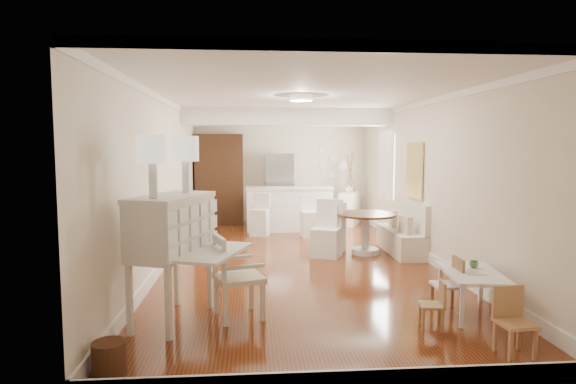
{
  "coord_description": "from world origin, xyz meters",
  "views": [
    {
      "loc": [
        -0.81,
        -8.18,
        1.98
      ],
      "look_at": [
        -0.15,
        0.3,
        1.18
      ],
      "focal_mm": 30.0,
      "sensor_mm": 36.0,
      "label": 1
    }
  ],
  "objects": [
    {
      "name": "room",
      "position": [
        0.04,
        0.32,
        1.98
      ],
      "size": [
        9.0,
        9.04,
        2.82
      ],
      "color": "brown",
      "rests_on": "ground"
    },
    {
      "name": "secretary_bureau",
      "position": [
        -1.7,
        -2.76,
        0.73
      ],
      "size": [
        1.46,
        1.47,
        1.45
      ],
      "primitive_type": "cube",
      "rotation": [
        0.0,
        0.0,
        -0.34
      ],
      "color": "white",
      "rests_on": "ground"
    },
    {
      "name": "gustavian_armchair",
      "position": [
        -0.96,
        -2.7,
        0.49
      ],
      "size": [
        0.7,
        0.7,
        0.98
      ],
      "primitive_type": "cube",
      "rotation": [
        0.0,
        0.0,
        1.87
      ],
      "color": "silver",
      "rests_on": "ground"
    },
    {
      "name": "wicker_basket",
      "position": [
        -2.05,
        -4.04,
        0.15
      ],
      "size": [
        0.35,
        0.35,
        0.3
      ],
      "primitive_type": "cylinder",
      "rotation": [
        0.0,
        0.0,
        0.22
      ],
      "color": "#4E2B18",
      "rests_on": "ground"
    },
    {
      "name": "kids_table",
      "position": [
        1.81,
        -2.8,
        0.25
      ],
      "size": [
        0.74,
        1.09,
        0.51
      ],
      "primitive_type": "cube",
      "rotation": [
        0.0,
        0.0,
        -0.14
      ],
      "color": "silver",
      "rests_on": "ground"
    },
    {
      "name": "kids_chair_a",
      "position": [
        1.15,
        -3.22,
        0.27
      ],
      "size": [
        0.3,
        0.3,
        0.54
      ],
      "primitive_type": "cube",
      "rotation": [
        0.0,
        0.0,
        -1.74
      ],
      "color": "#A67B4B",
      "rests_on": "ground"
    },
    {
      "name": "kids_chair_b",
      "position": [
        1.54,
        -2.68,
        0.33
      ],
      "size": [
        0.33,
        0.33,
        0.67
      ],
      "primitive_type": "cube",
      "rotation": [
        0.0,
        0.0,
        -1.59
      ],
      "color": "#956C43",
      "rests_on": "ground"
    },
    {
      "name": "kids_chair_c",
      "position": [
        1.69,
        -3.95,
        0.33
      ],
      "size": [
        0.34,
        0.34,
        0.66
      ],
      "primitive_type": "cube",
      "rotation": [
        0.0,
        0.0,
        0.07
      ],
      "color": "tan",
      "rests_on": "ground"
    },
    {
      "name": "banquette",
      "position": [
        1.99,
        0.5,
        0.49
      ],
      "size": [
        0.52,
        1.6,
        0.98
      ],
      "primitive_type": "cube",
      "color": "silver",
      "rests_on": "ground"
    },
    {
      "name": "dining_table",
      "position": [
        1.31,
        0.48,
        0.38
      ],
      "size": [
        1.26,
        1.26,
        0.76
      ],
      "primitive_type": "cylinder",
      "rotation": [
        0.0,
        0.0,
        0.14
      ],
      "color": "#462B16",
      "rests_on": "ground"
    },
    {
      "name": "slip_chair_near",
      "position": [
        0.55,
        0.32,
        0.51
      ],
      "size": [
        0.65,
        0.66,
        1.03
      ],
      "primitive_type": "cube",
      "rotation": [
        0.0,
        0.0,
        -0.41
      ],
      "color": "white",
      "rests_on": "ground"
    },
    {
      "name": "slip_chair_far",
      "position": [
        0.69,
        0.7,
        0.47
      ],
      "size": [
        0.63,
        0.63,
        0.93
      ],
      "primitive_type": "cube",
      "rotation": [
        0.0,
        0.0,
        -2.16
      ],
      "color": "white",
      "rests_on": "ground"
    },
    {
      "name": "breakfast_counter",
      "position": [
        0.1,
        3.1,
        0.52
      ],
      "size": [
        2.05,
        0.65,
        1.03
      ],
      "primitive_type": "cube",
      "color": "white",
      "rests_on": "ground"
    },
    {
      "name": "bar_stool_left",
      "position": [
        -0.61,
        2.48,
        0.47
      ],
      "size": [
        0.47,
        0.47,
        0.95
      ],
      "primitive_type": "cube",
      "rotation": [
        0.0,
        0.0,
        -0.27
      ],
      "color": "white",
      "rests_on": "ground"
    },
    {
      "name": "bar_stool_right",
      "position": [
        0.48,
        2.24,
        0.45
      ],
      "size": [
        0.4,
        0.4,
        0.9
      ],
      "primitive_type": "cube",
      "rotation": [
        0.0,
        0.0,
        0.13
      ],
      "color": "white",
      "rests_on": "ground"
    },
    {
      "name": "pantry_cabinet",
      "position": [
        -1.6,
        4.18,
        1.15
      ],
      "size": [
        1.2,
        0.6,
        2.3
      ],
      "primitive_type": "cube",
      "color": "#381E11",
      "rests_on": "ground"
    },
    {
      "name": "fridge",
      "position": [
        0.3,
        4.15,
        0.9
      ],
      "size": [
        0.75,
        0.65,
        1.8
      ],
      "primitive_type": "imported",
      "color": "silver",
      "rests_on": "ground"
    },
    {
      "name": "sideboard",
      "position": [
        1.7,
        3.82,
        0.41
      ],
      "size": [
        0.71,
        0.95,
        0.83
      ],
      "primitive_type": "cube",
      "rotation": [
        0.0,
        0.0,
        -0.43
      ],
      "color": "white",
      "rests_on": "ground"
    },
    {
      "name": "pencil_cup",
      "position": [
        1.9,
        -2.61,
        0.55
      ],
      "size": [
        0.13,
        0.13,
        0.09
      ],
      "primitive_type": "imported",
      "rotation": [
        0.0,
        0.0,
        -0.27
      ],
      "color": "#589858",
      "rests_on": "kids_table"
    },
    {
      "name": "branch_vase",
      "position": [
        1.67,
        3.83,
        0.93
      ],
      "size": [
        0.24,
        0.24,
        0.2
      ],
      "primitive_type": "imported",
      "rotation": [
        0.0,
        0.0,
        0.28
      ],
      "color": "white",
      "rests_on": "sideboard"
    }
  ]
}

